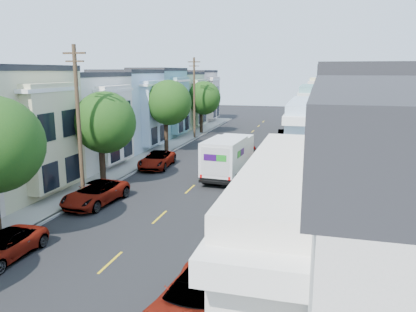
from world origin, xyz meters
TOP-DOWN VIEW (x-y plane):
  - ground at (0.00, 0.00)m, footprint 160.00×160.00m
  - road_slab at (0.00, 15.00)m, footprint 12.00×70.00m
  - curb_left at (-6.05, 15.00)m, footprint 0.30×70.00m
  - curb_right at (6.05, 15.00)m, footprint 0.30×70.00m
  - sidewalk_left at (-7.35, 15.00)m, footprint 2.60×70.00m
  - sidewalk_right at (7.35, 15.00)m, footprint 2.60×70.00m
  - centerline at (0.00, 15.00)m, footprint 0.12×70.00m
  - townhouse_row_left at (-11.15, 15.00)m, footprint 5.00×70.00m
  - townhouse_row_right at (11.15, 15.00)m, footprint 5.00×70.00m
  - tree_c at (-6.30, 5.23)m, footprint 4.52×4.52m
  - tree_d at (-6.30, 18.64)m, footprint 4.70×4.70m
  - tree_e at (-6.30, 32.23)m, footprint 4.55×4.55m
  - tree_far_r at (6.89, 29.74)m, footprint 3.10×3.10m
  - utility_pole_near at (-6.30, 2.00)m, footprint 1.60×0.26m
  - utility_pole_far at (-6.30, 28.00)m, footprint 1.60×0.26m
  - fedex_truck at (1.96, 9.99)m, footprint 2.65×6.88m
  - lead_sedan at (2.60, 17.28)m, footprint 2.17×4.17m
  - parked_left_b at (-4.90, -6.96)m, footprint 2.07×4.43m
  - parked_left_c at (-4.90, 1.20)m, footprint 2.88×5.37m
  - parked_left_d at (-4.90, 11.78)m, footprint 2.81×5.34m
  - parked_right_a at (4.90, -8.99)m, footprint 2.93×5.43m
  - parked_right_b at (4.90, -0.13)m, footprint 2.46×4.99m
  - parked_right_c at (4.90, 18.29)m, footprint 2.31×4.67m
  - parked_right_d at (4.90, 29.10)m, footprint 1.71×4.10m

SIDE VIEW (x-z plane):
  - ground at x=0.00m, z-range 0.00..0.00m
  - centerline at x=0.00m, z-range -0.01..0.01m
  - townhouse_row_left at x=-11.15m, z-range -4.25..4.25m
  - townhouse_row_right at x=11.15m, z-range -4.25..4.25m
  - road_slab at x=0.00m, z-range 0.00..0.02m
  - curb_left at x=-6.05m, z-range 0.00..0.15m
  - curb_right at x=6.05m, z-range 0.00..0.15m
  - sidewalk_left at x=-7.35m, z-range 0.00..0.15m
  - sidewalk_right at x=7.35m, z-range 0.00..0.15m
  - parked_left_b at x=-4.90m, z-range 0.00..1.23m
  - parked_right_c at x=4.90m, z-range 0.00..1.27m
  - lead_sedan at x=2.60m, z-range 0.00..1.29m
  - parked_right_d at x=4.90m, z-range 0.00..1.34m
  - parked_left_c at x=-4.90m, z-range 0.00..1.43m
  - parked_left_d at x=-4.90m, z-range 0.00..1.43m
  - parked_right_a at x=4.90m, z-range 0.00..1.45m
  - parked_right_b at x=4.90m, z-range 0.00..1.45m
  - fedex_truck at x=1.96m, z-range 0.19..3.49m
  - tree_far_r at x=6.89m, z-range 1.06..6.35m
  - tree_c at x=-6.30m, z-range 1.26..8.35m
  - tree_e at x=-6.30m, z-range 1.29..8.47m
  - utility_pole_near at x=-6.30m, z-range 0.15..10.15m
  - utility_pole_far at x=-6.30m, z-range 0.15..10.15m
  - tree_d at x=-6.30m, z-range 1.44..9.06m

